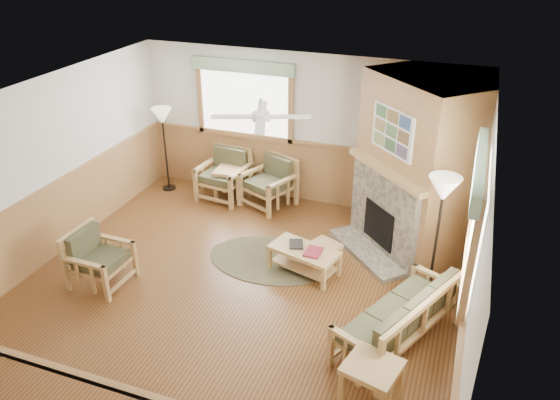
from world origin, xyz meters
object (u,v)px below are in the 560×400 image
(armchair_back_left, at_px, (223,175))
(floor_lamp_right, at_px, (436,239))
(coffee_table, at_px, (304,261))
(end_table_chairs, at_px, (231,184))
(floor_lamp_left, at_px, (165,150))
(armchair_left, at_px, (100,259))
(armchair_back_right, at_px, (268,183))
(sofa, at_px, (399,316))
(end_table_sofa, at_px, (371,387))
(footstool, at_px, (323,255))

(armchair_back_left, bearing_deg, floor_lamp_right, -18.14)
(armchair_back_left, height_order, floor_lamp_right, floor_lamp_right)
(coffee_table, bearing_deg, armchair_back_left, 155.19)
(armchair_back_left, relative_size, end_table_chairs, 1.52)
(floor_lamp_left, bearing_deg, armchair_left, -76.88)
(armchair_back_right, distance_m, coffee_table, 2.23)
(sofa, xyz_separation_m, end_table_sofa, (-0.10, -1.11, -0.11))
(armchair_left, relative_size, floor_lamp_left, 0.50)
(sofa, height_order, armchair_left, sofa)
(floor_lamp_right, bearing_deg, end_table_sofa, -99.28)
(armchair_left, distance_m, floor_lamp_right, 4.62)
(floor_lamp_right, bearing_deg, armchair_back_right, 150.19)
(end_table_sofa, distance_m, floor_lamp_left, 6.17)
(armchair_left, xyz_separation_m, floor_lamp_left, (-0.70, 3.02, 0.40))
(footstool, bearing_deg, armchair_back_right, 133.63)
(sofa, distance_m, armchair_back_right, 4.00)
(floor_lamp_right, bearing_deg, floor_lamp_left, 161.51)
(end_table_chairs, relative_size, end_table_sofa, 0.98)
(armchair_back_right, height_order, armchair_left, armchair_back_right)
(armchair_back_left, xyz_separation_m, armchair_back_right, (0.89, 0.00, -0.02))
(armchair_left, distance_m, footstool, 3.21)
(sofa, bearing_deg, footstool, -110.59)
(end_table_sofa, bearing_deg, armchair_left, 167.29)
(armchair_back_right, height_order, footstool, armchair_back_right)
(sofa, height_order, floor_lamp_left, floor_lamp_left)
(sofa, relative_size, end_table_sofa, 2.95)
(sofa, xyz_separation_m, floor_lamp_left, (-4.84, 2.82, 0.40))
(end_table_chairs, bearing_deg, floor_lamp_left, -178.15)
(end_table_chairs, bearing_deg, armchair_back_left, 180.00)
(sofa, bearing_deg, floor_lamp_left, -95.82)
(coffee_table, bearing_deg, armchair_back_right, 140.15)
(armchair_back_left, distance_m, end_table_sofa, 5.35)
(sofa, xyz_separation_m, armchair_left, (-4.14, -0.20, -0.00))
(armchair_back_left, relative_size, footstool, 2.14)
(end_table_chairs, xyz_separation_m, floor_lamp_right, (3.79, -1.75, 0.61))
(sofa, bearing_deg, armchair_left, -62.87)
(armchair_back_left, xyz_separation_m, coffee_table, (2.16, -1.82, -0.25))
(armchair_back_right, xyz_separation_m, coffee_table, (1.26, -1.82, -0.24))
(armchair_back_right, bearing_deg, footstool, -23.00)
(armchair_back_left, distance_m, floor_lamp_right, 4.34)
(armchair_left, height_order, coffee_table, armchair_left)
(armchair_back_left, bearing_deg, end_table_sofa, -42.19)
(armchair_back_left, bearing_deg, end_table_chairs, 5.77)
(end_table_chairs, distance_m, end_table_sofa, 5.25)
(armchair_back_left, bearing_deg, armchair_back_right, 5.77)
(coffee_table, bearing_deg, floor_lamp_left, 167.15)
(armchair_back_right, bearing_deg, armchair_back_left, -156.63)
(armchair_back_left, bearing_deg, coffee_table, -34.39)
(end_table_chairs, xyz_separation_m, end_table_sofa, (3.43, -3.97, 0.01))
(floor_lamp_left, bearing_deg, coffee_table, -28.20)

